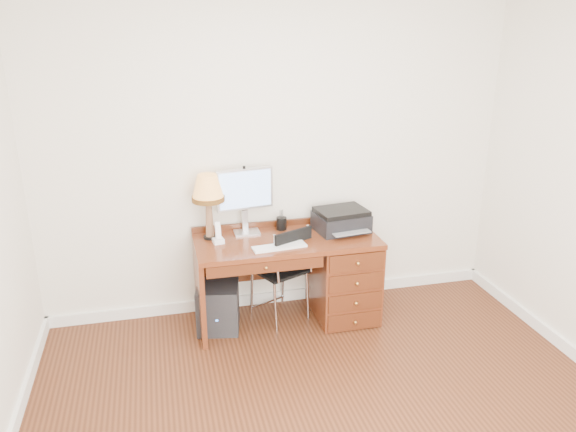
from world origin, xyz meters
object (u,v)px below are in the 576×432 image
object	(u,v)px
monitor	(245,193)
equipment_box	(218,307)
leg_lamp	(208,192)
phone	(218,237)
printer	(341,220)
chair	(281,265)
desk	(323,272)

from	to	relation	value
monitor	equipment_box	world-z (taller)	monitor
leg_lamp	phone	distance (m)	0.37
printer	chair	xyz separation A→B (m)	(-0.54, -0.07, -0.32)
printer	phone	bearing A→B (deg)	174.71
phone	desk	bearing A→B (deg)	-10.88
leg_lamp	printer	bearing A→B (deg)	-4.21
leg_lamp	phone	bearing A→B (deg)	-66.91
monitor	phone	world-z (taller)	monitor
leg_lamp	phone	xyz separation A→B (m)	(0.05, -0.12, -0.34)
leg_lamp	equipment_box	size ratio (longest dim) A/B	1.38
leg_lamp	desk	bearing A→B (deg)	-9.45
monitor	printer	distance (m)	0.84
desk	chair	xyz separation A→B (m)	(-0.37, 0.00, 0.11)
phone	chair	bearing A→B (deg)	-12.04
printer	chair	distance (m)	0.63
chair	equipment_box	world-z (taller)	chair
phone	chair	world-z (taller)	phone
phone	chair	size ratio (longest dim) A/B	0.21
chair	monitor	bearing A→B (deg)	114.51
desk	printer	size ratio (longest dim) A/B	3.22
leg_lamp	phone	world-z (taller)	leg_lamp
phone	printer	bearing A→B (deg)	-6.50
phone	equipment_box	bearing A→B (deg)	-134.79
leg_lamp	equipment_box	bearing A→B (deg)	-82.61
printer	equipment_box	xyz separation A→B (m)	(-1.08, -0.08, -0.65)
leg_lamp	phone	size ratio (longest dim) A/B	3.03
phone	equipment_box	size ratio (longest dim) A/B	0.45
printer	phone	size ratio (longest dim) A/B	2.61
equipment_box	leg_lamp	bearing A→B (deg)	108.30
desk	phone	distance (m)	0.96
monitor	leg_lamp	bearing A→B (deg)	-176.58
chair	printer	bearing A→B (deg)	-16.80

